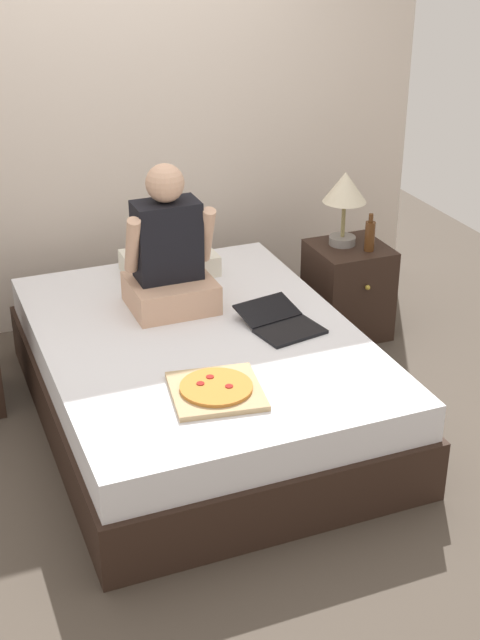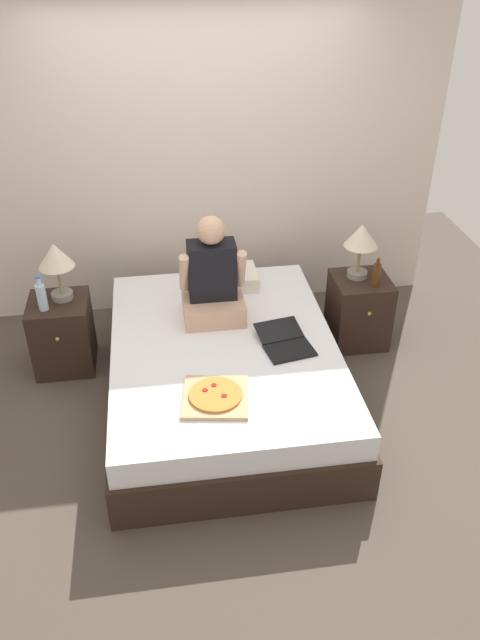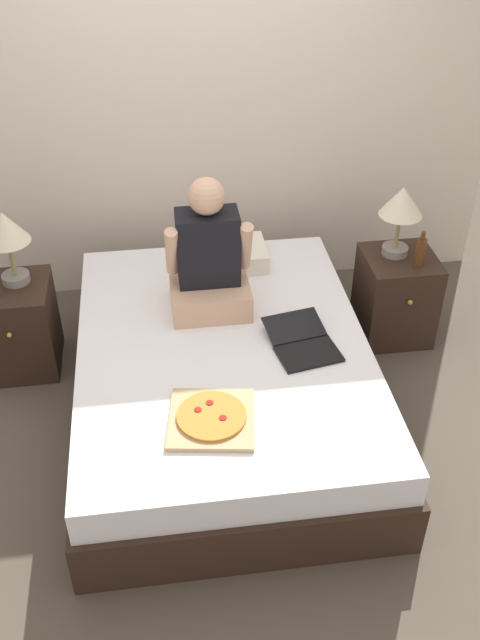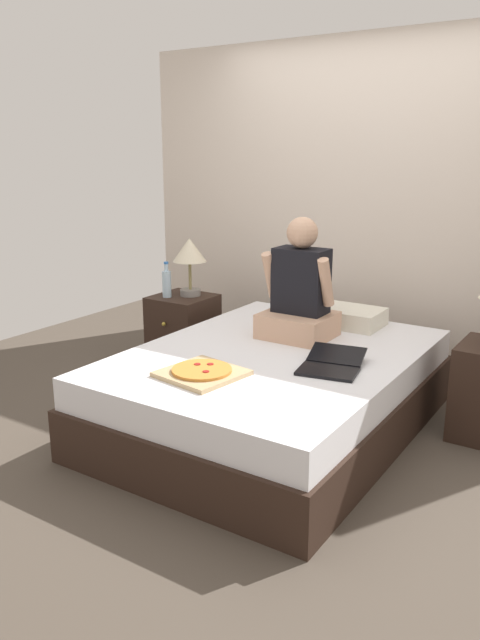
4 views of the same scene
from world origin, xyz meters
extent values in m
plane|color=#4C4238|center=(0.00, 0.00, 0.00)|extent=(5.99, 5.99, 0.00)
cube|color=beige|center=(0.00, 1.44, 1.25)|extent=(3.99, 0.12, 2.50)
cube|color=black|center=(0.00, 0.00, 0.15)|extent=(1.60, 2.16, 0.31)
cube|color=white|center=(0.00, 0.00, 0.40)|extent=(1.55, 2.10, 0.19)
cube|color=black|center=(-1.17, 0.59, 0.29)|extent=(0.44, 0.44, 0.57)
sphere|color=gold|center=(-1.17, 0.36, 0.40)|extent=(0.03, 0.03, 0.03)
cylinder|color=gray|center=(-1.13, 0.64, 0.60)|extent=(0.16, 0.16, 0.05)
cylinder|color=olive|center=(-1.13, 0.64, 0.73)|extent=(0.02, 0.02, 0.22)
cone|color=beige|center=(-1.13, 0.64, 0.93)|extent=(0.26, 0.26, 0.18)
cube|color=black|center=(1.17, 0.59, 0.29)|extent=(0.44, 0.44, 0.57)
sphere|color=gold|center=(1.17, 0.36, 0.40)|extent=(0.03, 0.03, 0.03)
cylinder|color=gray|center=(1.14, 0.64, 0.60)|extent=(0.16, 0.16, 0.05)
cylinder|color=olive|center=(1.14, 0.64, 0.73)|extent=(0.02, 0.02, 0.22)
cone|color=beige|center=(1.14, 0.64, 0.93)|extent=(0.26, 0.26, 0.18)
cylinder|color=#512D14|center=(1.24, 0.49, 0.66)|extent=(0.06, 0.06, 0.18)
cylinder|color=#512D14|center=(1.24, 0.49, 0.78)|extent=(0.03, 0.03, 0.05)
cube|color=silver|center=(0.10, 0.80, 0.55)|extent=(0.52, 0.34, 0.12)
cube|color=tan|center=(-0.03, 0.36, 0.57)|extent=(0.44, 0.40, 0.16)
cube|color=black|center=(-0.03, 0.39, 0.86)|extent=(0.34, 0.20, 0.42)
sphere|color=tan|center=(-0.03, 0.39, 1.17)|extent=(0.20, 0.20, 0.20)
cylinder|color=tan|center=(-0.23, 0.34, 0.88)|extent=(0.07, 0.18, 0.32)
cylinder|color=tan|center=(0.17, 0.34, 0.88)|extent=(0.07, 0.18, 0.32)
cube|color=black|center=(0.43, -0.16, 0.50)|extent=(0.36, 0.28, 0.02)
cube|color=black|center=(0.39, 0.04, 0.54)|extent=(0.34, 0.25, 0.06)
cube|color=tan|center=(-0.12, -0.58, 0.51)|extent=(0.46, 0.46, 0.02)
cylinder|color=#CC7F33|center=(-0.12, -0.58, 0.53)|extent=(0.33, 0.33, 0.02)
cylinder|color=maroon|center=(-0.18, -0.54, 0.54)|extent=(0.04, 0.04, 0.00)
cylinder|color=maroon|center=(-0.07, -0.61, 0.54)|extent=(0.04, 0.04, 0.00)
cylinder|color=maroon|center=(-0.12, -0.50, 0.54)|extent=(0.04, 0.04, 0.00)
camera|label=1|loc=(-1.30, -3.78, 2.56)|focal=50.00mm
camera|label=2|loc=(-0.40, -3.50, 3.00)|focal=35.00mm
camera|label=3|loc=(-0.32, -2.98, 2.86)|focal=40.00mm
camera|label=4|loc=(1.80, -3.13, 1.69)|focal=35.00mm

